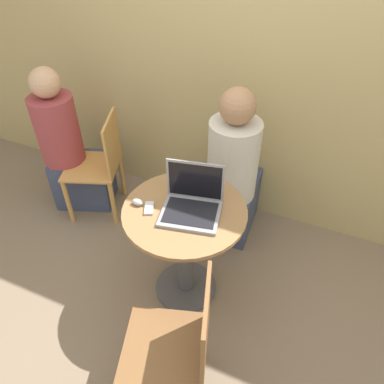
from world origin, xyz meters
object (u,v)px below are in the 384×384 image
at_px(laptop, 192,203).
at_px(cell_phone, 149,208).
at_px(person_seated, 233,179).
at_px(chair_empty, 179,346).

relative_size(laptop, cell_phone, 3.30).
height_order(cell_phone, person_seated, person_seated).
distance_m(laptop, cell_phone, 0.25).
height_order(cell_phone, chair_empty, chair_empty).
distance_m(cell_phone, chair_empty, 0.74).
xyz_separation_m(cell_phone, chair_empty, (0.42, -0.53, -0.28)).
distance_m(chair_empty, person_seated, 1.25).
relative_size(cell_phone, chair_empty, 0.13).
bearing_deg(laptop, chair_empty, -72.14).
bearing_deg(chair_empty, laptop, 107.86).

